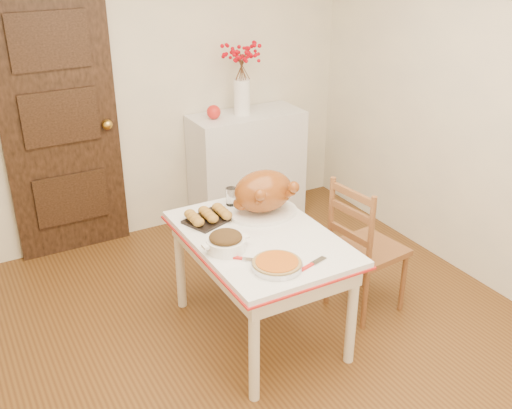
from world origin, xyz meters
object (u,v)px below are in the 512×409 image
sideboard (247,167)px  kitchen_table (260,285)px  pumpkin_pie (277,263)px  chair_oak (368,246)px  turkey_platter (263,193)px

sideboard → kitchen_table: sideboard is taller
kitchen_table → pumpkin_pie: 0.54m
sideboard → chair_oak: sideboard is taller
sideboard → pumpkin_pie: 2.07m
kitchen_table → chair_oak: 0.77m
chair_oak → turkey_platter: turkey_platter is taller
kitchen_table → pumpkin_pie: bearing=-106.1°
chair_oak → turkey_platter: 0.79m
kitchen_table → chair_oak: (0.76, -0.10, 0.12)m
sideboard → pumpkin_pie: sideboard is taller
sideboard → kitchen_table: size_ratio=0.81×
chair_oak → pumpkin_pie: size_ratio=3.40×
turkey_platter → sideboard: bearing=70.9°
turkey_platter → pumpkin_pie: bearing=-108.6°
kitchen_table → turkey_platter: (0.16, 0.24, 0.49)m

